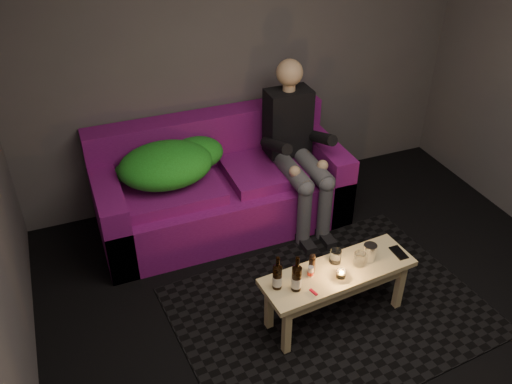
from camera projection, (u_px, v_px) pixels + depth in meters
The scene contains 17 objects.
floor at pixel (370, 361), 3.50m from camera, with size 4.50×4.50×0.00m, color black.
room at pixel (359, 98), 2.94m from camera, with size 4.50×4.50×4.50m.
rug at pixel (330, 311), 3.86m from camera, with size 2.12×1.54×0.01m, color black.
sofa at pixel (220, 188), 4.60m from camera, with size 2.05×0.92×0.88m.
green_blanket at pixel (170, 163), 4.28m from camera, with size 0.90×0.62×0.31m.
person at pixel (296, 144), 4.44m from camera, with size 0.37×0.85×1.37m.
coffee_table at pixel (338, 279), 3.62m from camera, with size 1.08×0.43×0.43m.
beer_bottle_a at pixel (277, 277), 3.40m from camera, with size 0.06×0.06×0.25m.
beer_bottle_b at pixel (297, 278), 3.38m from camera, with size 0.07×0.07×0.26m.
salt_shaker at pixel (311, 272), 3.51m from camera, with size 0.04×0.04×0.08m, color silver.
pepper_mill at pixel (312, 266), 3.53m from camera, with size 0.04×0.04×0.12m, color black.
tumbler_back at pixel (335, 256), 3.62m from camera, with size 0.08×0.08×0.09m, color white.
tealight at pixel (341, 274), 3.51m from camera, with size 0.06×0.06×0.05m.
tumbler_front at pixel (359, 259), 3.60m from camera, with size 0.08×0.08×0.10m, color white.
steel_cup at pixel (370, 252), 3.63m from camera, with size 0.09×0.09×0.12m, color silver.
smartphone at pixel (399, 253), 3.72m from camera, with size 0.07×0.14×0.01m, color black.
red_lighter at pixel (314, 292), 3.40m from camera, with size 0.02×0.06×0.01m, color red.
Camera 1 is at (-1.53, -1.85, 2.87)m, focal length 38.00 mm.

